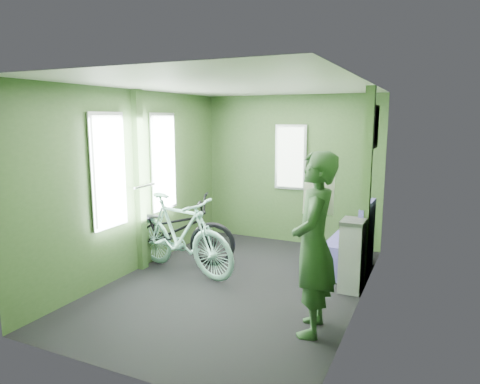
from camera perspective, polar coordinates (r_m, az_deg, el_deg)
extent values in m
plane|color=black|center=(5.19, -0.47, -12.22)|extent=(4.00, 4.00, 0.00)
cube|color=silver|center=(4.82, -0.51, 13.99)|extent=(2.80, 4.00, 0.02)
cube|color=#335126|center=(6.72, 6.80, 2.94)|extent=(2.80, 0.02, 2.30)
cube|color=#335126|center=(3.22, -15.89, -4.94)|extent=(2.80, 0.02, 2.30)
cube|color=#335126|center=(5.61, -13.54, 1.37)|extent=(0.02, 4.00, 2.30)
cube|color=#335126|center=(4.47, 15.96, -0.85)|extent=(0.02, 4.00, 2.30)
cube|color=#335126|center=(5.59, -13.21, 1.35)|extent=(0.08, 0.12, 2.30)
cube|color=silver|center=(5.14, -17.01, 2.70)|extent=(0.02, 0.56, 1.34)
cube|color=silver|center=(6.00, -10.03, 3.95)|extent=(0.02, 0.56, 1.34)
cube|color=white|center=(5.10, -17.23, 8.61)|extent=(0.00, 0.12, 0.12)
cube|color=white|center=(5.96, -10.10, 9.02)|extent=(0.00, 0.12, 0.12)
cylinder|color=silver|center=(5.55, -12.62, 0.79)|extent=(0.03, 0.40, 0.03)
cube|color=#335126|center=(5.07, 16.46, 0.34)|extent=(0.10, 0.10, 2.30)
cube|color=white|center=(5.30, 17.64, 8.30)|extent=(0.02, 0.40, 0.50)
cube|color=silver|center=(6.66, 6.72, 4.61)|extent=(0.50, 0.02, 1.00)
imported|color=black|center=(5.92, -9.38, -9.51)|extent=(1.92, 1.24, 0.99)
imported|color=#8DD3BF|center=(5.61, -7.85, -10.61)|extent=(1.80, 0.97, 1.07)
imported|color=#2A4B28|center=(3.91, 9.82, -6.88)|extent=(0.49, 0.66, 1.67)
cube|color=silver|center=(4.11, 10.46, -0.31)|extent=(0.30, 0.13, 0.38)
cube|color=gray|center=(5.06, 14.70, -8.17)|extent=(0.24, 0.34, 0.83)
cube|color=navy|center=(5.67, 14.23, -8.27)|extent=(0.51, 0.88, 0.43)
cube|color=navy|center=(5.52, 16.59, -3.96)|extent=(0.09, 0.87, 0.48)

